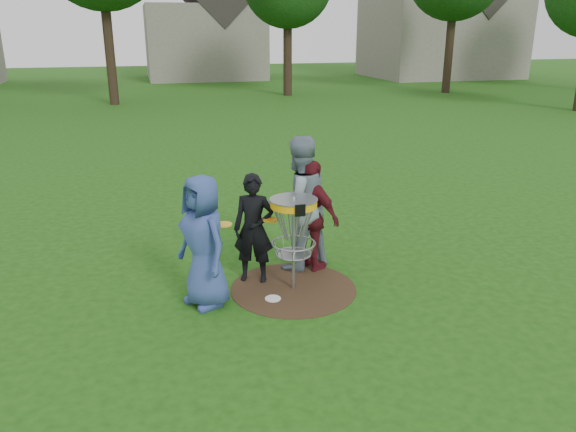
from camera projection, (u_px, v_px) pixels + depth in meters
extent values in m
plane|color=#19470F|center=(293.00, 289.00, 8.02)|extent=(100.00, 100.00, 0.00)
cylinder|color=#47331E|center=(293.00, 288.00, 8.02)|extent=(1.80, 1.80, 0.01)
imported|color=#32488B|center=(203.00, 242.00, 7.31)|extent=(0.91, 1.04, 1.79)
imported|color=black|center=(254.00, 229.00, 8.04)|extent=(0.69, 0.57, 1.61)
imported|color=gray|center=(299.00, 204.00, 8.44)|extent=(1.18, 1.03, 2.05)
imported|color=#5A141D|center=(312.00, 216.00, 8.42)|extent=(0.89, 1.07, 1.71)
cylinder|color=white|center=(273.00, 299.00, 7.70)|extent=(0.22, 0.22, 0.02)
cylinder|color=#9EA0A5|center=(294.00, 244.00, 7.80)|extent=(0.05, 0.05, 1.38)
cylinder|color=#FCAB0D|center=(294.00, 203.00, 7.61)|extent=(0.64, 0.64, 0.10)
cylinder|color=#9EA0A5|center=(294.00, 199.00, 7.59)|extent=(0.66, 0.66, 0.01)
cube|color=black|center=(300.00, 211.00, 7.31)|extent=(0.14, 0.02, 0.16)
torus|color=#9EA0A5|center=(294.00, 243.00, 7.79)|extent=(0.62, 0.62, 0.02)
torus|color=#9EA0A5|center=(293.00, 254.00, 7.84)|extent=(0.50, 0.50, 0.02)
cylinder|color=#9EA0A5|center=(293.00, 254.00, 7.85)|extent=(0.44, 0.44, 0.01)
cylinder|color=yellow|center=(224.00, 224.00, 7.34)|extent=(0.22, 0.22, 0.02)
cylinder|color=orange|center=(270.00, 220.00, 7.86)|extent=(0.22, 0.22, 0.02)
cylinder|color=#FA4176|center=(297.00, 194.00, 8.10)|extent=(0.22, 0.22, 0.02)
cylinder|color=#EA3D87|center=(306.00, 209.00, 8.11)|extent=(0.22, 0.22, 0.02)
cylinder|color=#38281C|center=(110.00, 55.00, 26.23)|extent=(0.46, 0.46, 4.62)
cylinder|color=#38281C|center=(288.00, 59.00, 29.93)|extent=(0.46, 0.46, 3.78)
cylinder|color=#38281C|center=(449.00, 54.00, 31.13)|extent=(0.46, 0.46, 4.20)
cube|color=gray|center=(204.00, 42.00, 39.99)|extent=(8.00, 7.00, 5.00)
cube|color=gray|center=(440.00, 34.00, 41.21)|extent=(10.00, 8.00, 6.00)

